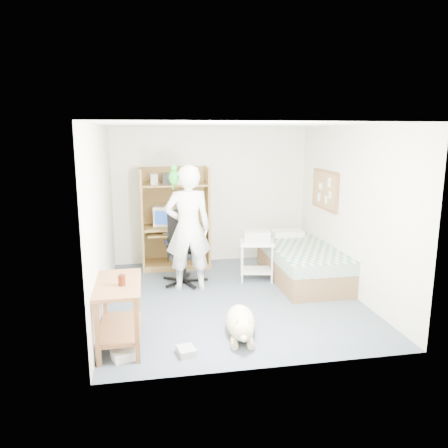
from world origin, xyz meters
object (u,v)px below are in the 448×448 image
side_desk (119,304)px  dog (241,323)px  bed (302,262)px  person (188,228)px  printer_cart (257,254)px  computer_hutch (175,222)px  office_chair (184,258)px

side_desk → dog: side_desk is taller
bed → person: size_ratio=1.04×
printer_cart → person: bearing=-158.5°
side_desk → printer_cart: size_ratio=1.52×
person → dog: 1.98m
bed → side_desk: 3.39m
side_desk → computer_hutch: bearing=73.9°
computer_hutch → office_chair: bearing=-86.2°
person → computer_hutch: bearing=-86.5°
person → printer_cart: size_ratio=2.94×
bed → side_desk: (-2.85, -1.82, 0.21)m
bed → person: (-1.89, -0.11, 0.68)m
computer_hutch → dog: computer_hutch is taller
office_chair → printer_cart: bearing=-6.4°
person → side_desk: bearing=58.8°
person → dog: person is taller
computer_hutch → dog: (0.55, -2.99, -0.65)m
person → dog: bearing=102.3°
computer_hutch → side_desk: 3.08m
computer_hutch → bed: bearing=-29.3°
office_chair → bed: bearing=-7.7°
bed → side_desk: side_desk is taller
printer_cart → computer_hutch: bearing=151.6°
dog → printer_cart: 2.11m
bed → printer_cart: size_ratio=3.08×
side_desk → office_chair: 2.21m
computer_hutch → bed: computer_hutch is taller
computer_hutch → bed: size_ratio=0.89×
computer_hutch → person: size_ratio=0.93×
office_chair → person: 0.64m
side_desk → office_chair: office_chair is taller
bed → printer_cart: bearing=172.1°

